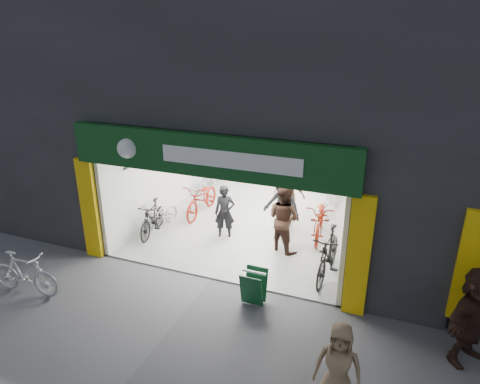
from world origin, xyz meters
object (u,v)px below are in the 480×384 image
Objects in this scene: sandwich_board at (254,286)px; parked_bike at (25,273)px; bike_left_front at (160,216)px; bike_right_front at (328,254)px; pedestrian_near at (338,366)px.

parked_bike is at bearing -162.22° from sandwich_board.
bike_left_front is 0.94× the size of parked_bike.
bike_right_front reaches higher than bike_left_front.
parked_bike is 1.13× the size of pedestrian_near.
bike_right_front is 2.65× the size of sandwich_board.
parked_bike is at bearing 173.34° from pedestrian_near.
pedestrian_near is 2.91m from sandwich_board.
pedestrian_near is at bearing -74.44° from bike_right_front.
bike_left_front is at bearing 140.69° from pedestrian_near.
parked_bike is 6.87m from pedestrian_near.
pedestrian_near reaches higher than bike_left_front.
bike_right_front is 6.77m from parked_bike.
pedestrian_near is (6.84, -0.55, 0.24)m from parked_bike.
parked_bike is at bearing -96.28° from bike_left_front.
sandwich_board is at bearing -125.49° from bike_right_front.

